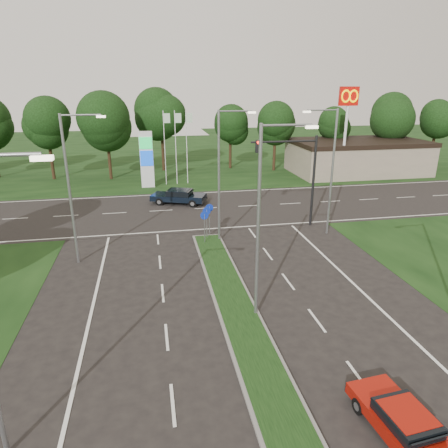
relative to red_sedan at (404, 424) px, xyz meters
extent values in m
plane|color=black|center=(-3.45, 1.73, -0.58)|extent=(160.00, 160.00, 0.00)
cube|color=black|center=(-3.45, 56.73, -0.58)|extent=(160.00, 50.00, 0.02)
cube|color=black|center=(-3.45, 25.73, -0.58)|extent=(160.00, 12.00, 0.02)
cube|color=slate|center=(-3.45, 5.73, -0.52)|extent=(2.00, 26.00, 0.12)
cube|color=gray|center=(18.55, 37.73, 1.42)|extent=(16.00, 9.00, 4.00)
cylinder|color=gray|center=(-2.65, 7.73, 3.92)|extent=(0.16, 0.16, 9.00)
cylinder|color=gray|center=(-1.55, 7.73, 8.32)|extent=(2.20, 0.10, 0.10)
cube|color=#FFF2CC|center=(-0.45, 7.73, 8.22)|extent=(0.50, 0.22, 0.12)
cylinder|color=gray|center=(-2.65, 17.73, 3.92)|extent=(0.16, 0.16, 9.00)
cylinder|color=gray|center=(-1.55, 17.73, 8.32)|extent=(2.20, 0.10, 0.10)
cube|color=#FFF2CC|center=(-0.45, 17.73, 8.22)|extent=(0.50, 0.22, 0.12)
cube|color=#FFF2CC|center=(-9.75, 1.73, 8.22)|extent=(0.50, 0.22, 0.12)
cylinder|color=gray|center=(-11.95, 15.73, 3.92)|extent=(0.16, 0.16, 9.00)
cylinder|color=gray|center=(-10.85, 15.73, 8.32)|extent=(2.20, 0.10, 0.10)
cube|color=#FFF2CC|center=(-9.75, 15.73, 8.22)|extent=(0.50, 0.22, 0.12)
cylinder|color=gray|center=(5.55, 17.73, 3.92)|extent=(0.16, 0.16, 9.00)
cylinder|color=gray|center=(4.45, 17.73, 8.32)|extent=(2.20, 0.10, 0.10)
cube|color=#FFF2CC|center=(3.35, 17.73, 8.22)|extent=(0.50, 0.22, 0.12)
cylinder|color=black|center=(5.05, 19.73, 2.92)|extent=(0.20, 0.20, 7.00)
cylinder|color=black|center=(2.55, 19.73, 6.02)|extent=(5.00, 0.14, 0.14)
cube|color=black|center=(0.55, 19.73, 5.72)|extent=(0.28, 0.28, 0.90)
sphere|color=#FF190C|center=(0.55, 19.55, 6.02)|extent=(0.20, 0.20, 0.20)
cylinder|color=gray|center=(-3.75, 17.23, 0.52)|extent=(0.06, 0.06, 2.20)
cylinder|color=#0C26A5|center=(-3.75, 17.23, 1.52)|extent=(0.56, 0.04, 0.56)
cylinder|color=gray|center=(-3.45, 18.23, 0.52)|extent=(0.06, 0.06, 2.20)
cylinder|color=#0C26A5|center=(-3.45, 18.23, 1.52)|extent=(0.56, 0.04, 0.56)
cylinder|color=gray|center=(-3.15, 18.93, 0.52)|extent=(0.06, 0.06, 2.20)
cylinder|color=#0C26A5|center=(-3.15, 18.93, 1.52)|extent=(0.56, 0.04, 0.56)
cube|color=silver|center=(-7.45, 34.73, 2.42)|extent=(1.40, 0.30, 6.00)
cube|color=#0CA53F|center=(-7.45, 34.55, 4.22)|extent=(1.30, 0.08, 1.20)
cube|color=#0C3FBF|center=(-7.45, 34.55, 2.62)|extent=(1.30, 0.08, 1.60)
cylinder|color=silver|center=(-5.45, 35.73, 3.42)|extent=(0.08, 0.08, 8.00)
cube|color=#B2D8B2|center=(-5.10, 35.73, 6.62)|extent=(0.70, 0.02, 1.00)
cylinder|color=silver|center=(-4.25, 35.73, 3.42)|extent=(0.08, 0.08, 8.00)
cube|color=#B2D8B2|center=(-3.90, 35.73, 6.62)|extent=(0.70, 0.02, 1.00)
cylinder|color=silver|center=(-3.05, 35.73, 3.42)|extent=(0.08, 0.08, 8.00)
cube|color=#B2D8B2|center=(-2.70, 35.73, 6.62)|extent=(0.70, 0.02, 1.00)
cylinder|color=silver|center=(14.55, 33.73, 4.42)|extent=(0.30, 0.30, 10.00)
cube|color=#BF0C07|center=(14.55, 33.73, 8.82)|extent=(2.20, 0.35, 2.00)
torus|color=#FFC600|center=(14.10, 33.51, 8.82)|extent=(1.06, 0.16, 1.06)
torus|color=#FFC600|center=(15.00, 33.51, 8.82)|extent=(1.06, 0.16, 1.06)
cylinder|color=black|center=(-3.45, 41.73, 1.62)|extent=(0.36, 0.36, 4.40)
sphere|color=black|center=(-3.45, 41.73, 5.92)|extent=(6.00, 6.00, 6.00)
sphere|color=black|center=(-3.15, 41.53, 6.92)|extent=(4.80, 4.80, 4.80)
cube|color=#9A1208|center=(0.00, 0.02, -0.09)|extent=(1.95, 4.06, 0.40)
cube|color=black|center=(0.01, -0.06, 0.29)|extent=(1.52, 1.84, 0.37)
cube|color=#9A1208|center=(0.01, -0.06, 0.48)|extent=(1.41, 1.52, 0.04)
cylinder|color=black|center=(-0.84, 1.21, -0.30)|extent=(0.23, 0.57, 0.55)
cylinder|color=black|center=(0.61, 1.34, -0.30)|extent=(0.23, 0.57, 0.55)
cube|color=black|center=(-4.71, 27.72, 0.04)|extent=(5.32, 3.67, 0.50)
cube|color=black|center=(-4.62, 27.69, 0.52)|extent=(2.64, 2.38, 0.47)
cube|color=black|center=(-4.62, 27.69, 0.75)|extent=(2.24, 2.15, 0.04)
cylinder|color=black|center=(-6.51, 27.43, -0.23)|extent=(0.73, 0.46, 0.69)
cylinder|color=black|center=(-5.84, 29.16, -0.23)|extent=(0.73, 0.46, 0.69)
cylinder|color=black|center=(-3.58, 26.29, -0.23)|extent=(0.73, 0.46, 0.69)
cylinder|color=black|center=(-2.90, 28.01, -0.23)|extent=(0.73, 0.46, 0.69)
camera|label=1|loc=(-7.25, -8.39, 9.84)|focal=32.00mm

